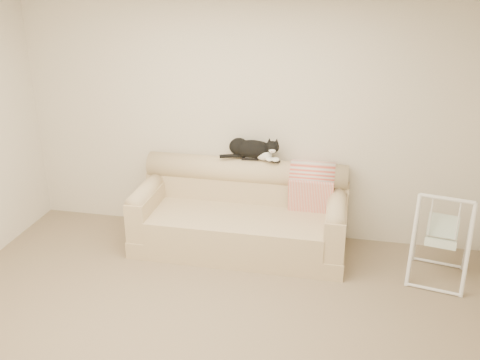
# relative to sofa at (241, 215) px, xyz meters

# --- Properties ---
(ground_plane) EXTENTS (5.00, 5.00, 0.00)m
(ground_plane) POSITION_rel_sofa_xyz_m (0.02, -1.62, -0.35)
(ground_plane) COLOR #776149
(ground_plane) RESTS_ON ground
(room_shell) EXTENTS (5.04, 4.04, 2.60)m
(room_shell) POSITION_rel_sofa_xyz_m (0.02, -1.62, 1.18)
(room_shell) COLOR beige
(room_shell) RESTS_ON ground
(sofa) EXTENTS (2.20, 0.93, 0.90)m
(sofa) POSITION_rel_sofa_xyz_m (0.00, 0.00, 0.00)
(sofa) COLOR tan
(sofa) RESTS_ON ground
(remote_a) EXTENTS (0.18, 0.07, 0.03)m
(remote_a) POSITION_rel_sofa_xyz_m (0.05, 0.24, 0.56)
(remote_a) COLOR black
(remote_a) RESTS_ON sofa
(remote_b) EXTENTS (0.18, 0.10, 0.02)m
(remote_b) POSITION_rel_sofa_xyz_m (0.28, 0.23, 0.56)
(remote_b) COLOR black
(remote_b) RESTS_ON sofa
(tuxedo_cat) EXTENTS (0.64, 0.24, 0.25)m
(tuxedo_cat) POSITION_rel_sofa_xyz_m (0.07, 0.25, 0.66)
(tuxedo_cat) COLOR black
(tuxedo_cat) RESTS_ON sofa
(throw_blanket) EXTENTS (0.46, 0.38, 0.58)m
(throw_blanket) POSITION_rel_sofa_xyz_m (0.71, 0.23, 0.37)
(throw_blanket) COLOR #E1523F
(throw_blanket) RESTS_ON sofa
(baby_swing) EXTENTS (0.62, 0.64, 0.86)m
(baby_swing) POSITION_rel_sofa_xyz_m (1.97, -0.25, 0.08)
(baby_swing) COLOR white
(baby_swing) RESTS_ON ground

